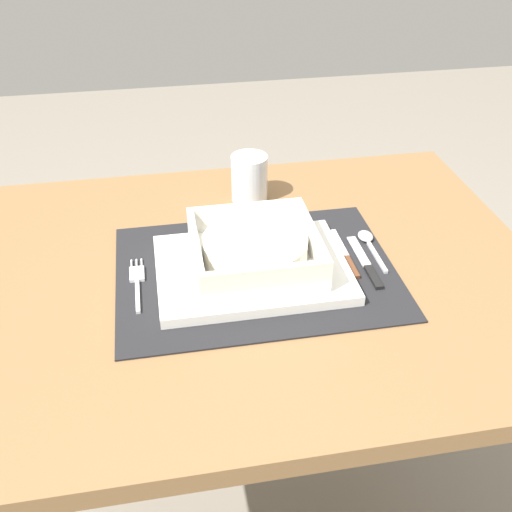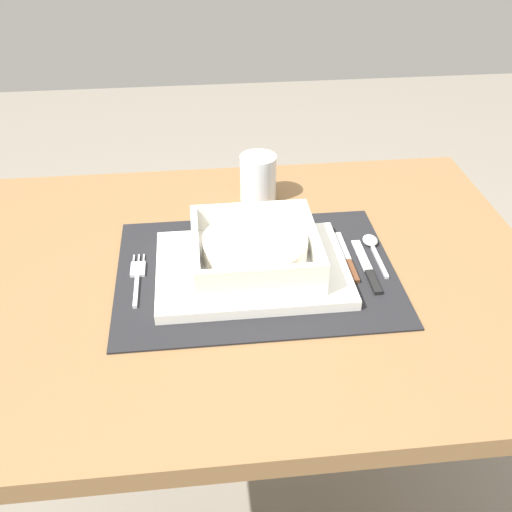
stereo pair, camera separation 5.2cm
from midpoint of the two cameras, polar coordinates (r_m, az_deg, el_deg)
name	(u,v)px [view 1 (the left image)]	position (r m, az deg, el deg)	size (l,w,h in m)	color
dining_table	(248,326)	(1.01, -2.27, -6.54)	(0.92, 0.70, 0.74)	brown
placemat	(256,271)	(0.93, -1.59, -1.47)	(0.42, 0.32, 0.00)	black
serving_plate	(252,269)	(0.92, -1.99, -1.24)	(0.29, 0.21, 0.02)	white
porridge_bowl	(255,250)	(0.91, -1.74, 0.52)	(0.18, 0.18, 0.05)	white
fork	(137,280)	(0.93, -12.60, -2.25)	(0.02, 0.13, 0.00)	silver
spoon	(368,240)	(1.00, 8.94, 1.42)	(0.02, 0.11, 0.01)	silver
butter_knife	(366,265)	(0.95, 8.73, -0.84)	(0.01, 0.14, 0.01)	black
bread_knife	(345,256)	(0.97, 6.76, -0.02)	(0.01, 0.14, 0.01)	#59331E
drinking_glass	(249,180)	(1.11, -1.97, 7.04)	(0.07, 0.07, 0.08)	white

